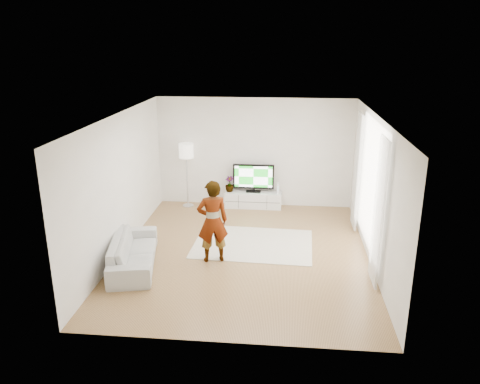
# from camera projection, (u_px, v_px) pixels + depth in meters

# --- Properties ---
(floor) EXTENTS (6.00, 6.00, 0.00)m
(floor) POSITION_uv_depth(u_px,v_px,m) (244.00, 253.00, 9.59)
(floor) COLOR #AA864C
(floor) RESTS_ON ground
(ceiling) EXTENTS (6.00, 6.00, 0.00)m
(ceiling) POSITION_uv_depth(u_px,v_px,m) (245.00, 116.00, 8.72)
(ceiling) COLOR white
(ceiling) RESTS_ON wall_back
(wall_left) EXTENTS (0.02, 6.00, 2.80)m
(wall_left) POSITION_uv_depth(u_px,v_px,m) (120.00, 184.00, 9.38)
(wall_left) COLOR white
(wall_left) RESTS_ON floor
(wall_right) EXTENTS (0.02, 6.00, 2.80)m
(wall_right) POSITION_uv_depth(u_px,v_px,m) (375.00, 192.00, 8.92)
(wall_right) COLOR white
(wall_right) RESTS_ON floor
(wall_back) EXTENTS (5.00, 0.02, 2.80)m
(wall_back) POSITION_uv_depth(u_px,v_px,m) (255.00, 153.00, 11.99)
(wall_back) COLOR white
(wall_back) RESTS_ON floor
(wall_front) EXTENTS (5.00, 0.02, 2.80)m
(wall_front) POSITION_uv_depth(u_px,v_px,m) (225.00, 255.00, 6.31)
(wall_front) COLOR white
(wall_front) RESTS_ON floor
(window) EXTENTS (0.01, 2.60, 2.50)m
(window) POSITION_uv_depth(u_px,v_px,m) (371.00, 185.00, 9.19)
(window) COLOR white
(window) RESTS_ON wall_right
(curtain_near) EXTENTS (0.04, 0.70, 2.60)m
(curtain_near) POSITION_uv_depth(u_px,v_px,m) (379.00, 212.00, 8.00)
(curtain_near) COLOR white
(curtain_near) RESTS_ON floor
(curtain_far) EXTENTS (0.04, 0.70, 2.60)m
(curtain_far) POSITION_uv_depth(u_px,v_px,m) (357.00, 172.00, 10.46)
(curtain_far) COLOR white
(curtain_far) RESTS_ON floor
(media_console) EXTENTS (1.46, 0.41, 0.41)m
(media_console) POSITION_uv_depth(u_px,v_px,m) (253.00, 200.00, 12.14)
(media_console) COLOR white
(media_console) RESTS_ON floor
(television) EXTENTS (1.05, 0.21, 0.73)m
(television) POSITION_uv_depth(u_px,v_px,m) (253.00, 177.00, 11.98)
(television) COLOR black
(television) RESTS_ON media_console
(game_console) EXTENTS (0.06, 0.18, 0.25)m
(game_console) POSITION_uv_depth(u_px,v_px,m) (278.00, 188.00, 11.98)
(game_console) COLOR white
(game_console) RESTS_ON media_console
(potted_plant) EXTENTS (0.29, 0.29, 0.41)m
(potted_plant) POSITION_uv_depth(u_px,v_px,m) (229.00, 184.00, 12.07)
(potted_plant) COLOR #3F7238
(potted_plant) RESTS_ON media_console
(rug) EXTENTS (2.57, 1.90, 0.01)m
(rug) POSITION_uv_depth(u_px,v_px,m) (253.00, 244.00, 10.00)
(rug) COLOR beige
(rug) RESTS_ON floor
(player) EXTENTS (0.69, 0.55, 1.64)m
(player) POSITION_uv_depth(u_px,v_px,m) (213.00, 221.00, 8.99)
(player) COLOR #334772
(player) RESTS_ON rug
(sofa) EXTENTS (1.18, 2.12, 0.58)m
(sofa) POSITION_uv_depth(u_px,v_px,m) (133.00, 252.00, 8.96)
(sofa) COLOR #B8B8B3
(sofa) RESTS_ON floor
(floor_lamp) EXTENTS (0.37, 0.37, 1.66)m
(floor_lamp) POSITION_uv_depth(u_px,v_px,m) (186.00, 154.00, 11.86)
(floor_lamp) COLOR silver
(floor_lamp) RESTS_ON floor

